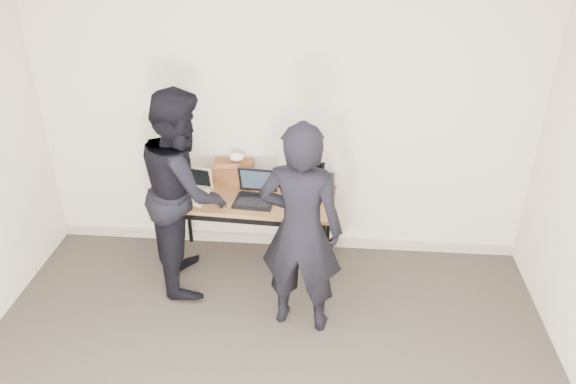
# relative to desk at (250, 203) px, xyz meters

# --- Properties ---
(room) EXTENTS (4.60, 4.60, 2.80)m
(room) POSITION_rel_desk_xyz_m (0.26, -1.89, 0.69)
(room) COLOR #3B342C
(room) RESTS_ON ground
(desk) EXTENTS (1.54, 0.74, 0.72)m
(desk) POSITION_rel_desk_xyz_m (0.00, 0.00, 0.00)
(desk) COLOR brown
(desk) RESTS_ON ground
(laptop_beige) EXTENTS (0.36, 0.35, 0.25)m
(laptop_beige) POSITION_rel_desk_xyz_m (-0.52, -0.02, 0.11)
(laptop_beige) COLOR beige
(laptop_beige) RESTS_ON desk
(laptop_center) EXTENTS (0.37, 0.36, 0.27)m
(laptop_center) POSITION_rel_desk_xyz_m (0.05, -0.04, 0.12)
(laptop_center) COLOR black
(laptop_center) RESTS_ON desk
(laptop_right) EXTENTS (0.40, 0.39, 0.25)m
(laptop_right) POSITION_rel_desk_xyz_m (0.50, 0.15, 0.12)
(laptop_right) COLOR black
(laptop_right) RESTS_ON desk
(leather_satchel) EXTENTS (0.37, 0.20, 0.25)m
(leather_satchel) POSITION_rel_desk_xyz_m (-0.18, 0.23, 0.19)
(leather_satchel) COLOR brown
(leather_satchel) RESTS_ON desk
(tissue) EXTENTS (0.14, 0.10, 0.08)m
(tissue) POSITION_rel_desk_xyz_m (-0.15, 0.23, 0.34)
(tissue) COLOR white
(tissue) RESTS_ON leather_satchel
(equipment_box) EXTENTS (0.23, 0.20, 0.13)m
(equipment_box) POSITION_rel_desk_xyz_m (0.63, 0.19, 0.13)
(equipment_box) COLOR black
(equipment_box) RESTS_ON desk
(power_brick) EXTENTS (0.08, 0.06, 0.03)m
(power_brick) POSITION_rel_desk_xyz_m (-0.22, -0.17, 0.07)
(power_brick) COLOR black
(power_brick) RESTS_ON desk
(cables) EXTENTS (1.15, 0.43, 0.01)m
(cables) POSITION_rel_desk_xyz_m (0.10, 0.02, 0.06)
(cables) COLOR silver
(cables) RESTS_ON desk
(person_typist) EXTENTS (0.70, 0.52, 1.77)m
(person_typist) POSITION_rel_desk_xyz_m (0.50, -0.76, 0.23)
(person_typist) COLOR black
(person_typist) RESTS_ON ground
(person_observer) EXTENTS (0.87, 1.01, 1.80)m
(person_observer) POSITION_rel_desk_xyz_m (-0.53, -0.23, 0.24)
(person_observer) COLOR black
(person_observer) RESTS_ON ground
(baseboard) EXTENTS (4.50, 0.03, 0.10)m
(baseboard) POSITION_rel_desk_xyz_m (0.26, 0.35, -0.61)
(baseboard) COLOR #B2A593
(baseboard) RESTS_ON ground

